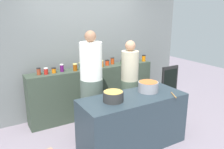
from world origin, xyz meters
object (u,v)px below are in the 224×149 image
at_px(preserve_jar_2, 54,70).
at_px(preserve_jar_9, 107,63).
at_px(preserve_jar_11, 122,62).
at_px(preserve_jar_13, 128,60).
at_px(cook_in_cap, 129,87).
at_px(preserve_jar_14, 135,58).
at_px(preserve_jar_10, 112,61).
at_px(preserve_jar_1, 46,71).
at_px(preserve_jar_12, 125,61).
at_px(preserve_jar_4, 75,67).
at_px(preserve_jar_5, 81,65).
at_px(preserve_jar_15, 144,58).
at_px(preserve_jar_7, 93,65).
at_px(cook_with_tongs, 92,89).
at_px(preserve_jar_8, 102,64).
at_px(cooking_pot_left, 113,96).
at_px(cooking_pot_center, 148,87).
at_px(preserve_jar_3, 62,68).
at_px(preserve_jar_0, 39,71).
at_px(preserve_jar_6, 88,66).
at_px(chalkboard_sign, 169,87).
at_px(wooden_spoon, 174,95).

relative_size(preserve_jar_2, preserve_jar_9, 0.85).
bearing_deg(preserve_jar_11, preserve_jar_13, 21.23).
bearing_deg(cook_in_cap, preserve_jar_14, 49.00).
bearing_deg(preserve_jar_10, cook_in_cap, -97.43).
bearing_deg(preserve_jar_1, preserve_jar_12, 0.21).
bearing_deg(preserve_jar_12, preserve_jar_4, -178.30).
xyz_separation_m(preserve_jar_5, cook_in_cap, (0.64, -0.80, -0.34)).
height_order(preserve_jar_9, preserve_jar_15, preserve_jar_15).
distance_m(preserve_jar_7, cook_in_cap, 0.88).
bearing_deg(cook_with_tongs, preserve_jar_5, 80.40).
height_order(preserve_jar_8, cook_in_cap, cook_in_cap).
bearing_deg(cooking_pot_left, preserve_jar_4, 92.25).
distance_m(preserve_jar_8, cooking_pot_center, 1.32).
bearing_deg(preserve_jar_4, preserve_jar_3, 163.29).
relative_size(preserve_jar_1, preserve_jar_7, 0.92).
height_order(preserve_jar_0, preserve_jar_9, preserve_jar_0).
bearing_deg(preserve_jar_13, preserve_jar_6, -179.59).
bearing_deg(preserve_jar_12, preserve_jar_2, 179.49).
bearing_deg(preserve_jar_0, chalkboard_sign, -11.72).
height_order(preserve_jar_13, cook_in_cap, cook_in_cap).
bearing_deg(preserve_jar_7, preserve_jar_15, 0.10).
bearing_deg(preserve_jar_4, preserve_jar_10, 7.80).
distance_m(preserve_jar_8, preserve_jar_14, 0.91).
height_order(preserve_jar_10, preserve_jar_14, preserve_jar_10).
bearing_deg(wooden_spoon, preserve_jar_15, 67.52).
bearing_deg(preserve_jar_0, cooking_pot_left, -62.57).
bearing_deg(preserve_jar_7, cook_in_cap, -59.65).
xyz_separation_m(preserve_jar_8, cooking_pot_left, (-0.54, -1.37, -0.16)).
xyz_separation_m(preserve_jar_3, preserve_jar_13, (1.51, -0.01, -0.01)).
height_order(preserve_jar_9, cooking_pot_center, preserve_jar_9).
bearing_deg(cooking_pot_center, preserve_jar_6, 109.64).
distance_m(preserve_jar_3, preserve_jar_12, 1.41).
distance_m(preserve_jar_3, preserve_jar_5, 0.40).
distance_m(preserve_jar_13, cook_in_cap, 0.95).
distance_m(preserve_jar_10, cook_with_tongs, 1.20).
distance_m(preserve_jar_3, preserve_jar_9, 0.99).
relative_size(preserve_jar_0, cook_in_cap, 0.08).
height_order(cooking_pot_left, chalkboard_sign, cooking_pot_left).
height_order(preserve_jar_0, chalkboard_sign, preserve_jar_0).
bearing_deg(preserve_jar_9, preserve_jar_6, -177.26).
distance_m(preserve_jar_9, preserve_jar_12, 0.42).
distance_m(preserve_jar_4, preserve_jar_12, 1.17).
bearing_deg(preserve_jar_13, preserve_jar_4, -176.99).
bearing_deg(preserve_jar_15, preserve_jar_5, 176.40).
distance_m(preserve_jar_7, cooking_pot_left, 1.40).
xyz_separation_m(cooking_pot_left, wooden_spoon, (0.94, -0.28, -0.07)).
bearing_deg(preserve_jar_5, preserve_jar_0, -176.96).
bearing_deg(preserve_jar_14, preserve_jar_8, -174.73).
relative_size(preserve_jar_12, preserve_jar_15, 0.82).
bearing_deg(preserve_jar_9, preserve_jar_7, -168.65).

